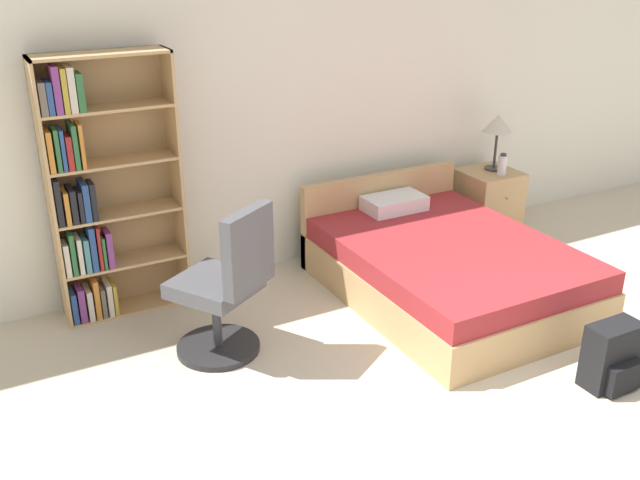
{
  "coord_description": "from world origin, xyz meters",
  "views": [
    {
      "loc": [
        -2.62,
        -1.78,
        2.56
      ],
      "look_at": [
        -0.6,
        1.98,
        0.72
      ],
      "focal_mm": 40.0,
      "sensor_mm": 36.0,
      "label": 1
    }
  ],
  "objects": [
    {
      "name": "backpack_black",
      "position": [
        0.68,
        0.63,
        0.2
      ],
      "size": [
        0.34,
        0.24,
        0.41
      ],
      "color": "black",
      "rests_on": "ground_plane"
    },
    {
      "name": "nightstand",
      "position": [
        1.6,
        2.87,
        0.3
      ],
      "size": [
        0.49,
        0.5,
        0.6
      ],
      "color": "tan",
      "rests_on": "ground_plane"
    },
    {
      "name": "water_bottle",
      "position": [
        1.62,
        2.75,
        0.69
      ],
      "size": [
        0.08,
        0.08,
        0.19
      ],
      "color": "silver",
      "rests_on": "nightstand"
    },
    {
      "name": "office_chair",
      "position": [
        -1.24,
        2.06,
        0.47
      ],
      "size": [
        0.69,
        0.72,
        1.05
      ],
      "color": "#232326",
      "rests_on": "ground_plane"
    },
    {
      "name": "wall_back",
      "position": [
        0.0,
        3.23,
        1.3
      ],
      "size": [
        9.0,
        0.06,
        2.6
      ],
      "color": "silver",
      "rests_on": "ground_plane"
    },
    {
      "name": "table_lamp",
      "position": [
        1.66,
        2.9,
        1.0
      ],
      "size": [
        0.26,
        0.26,
        0.51
      ],
      "color": "#333333",
      "rests_on": "nightstand"
    },
    {
      "name": "bed",
      "position": [
        0.51,
        2.09,
        0.24
      ],
      "size": [
        1.48,
        1.99,
        0.71
      ],
      "color": "tan",
      "rests_on": "ground_plane"
    },
    {
      "name": "bookshelf",
      "position": [
        -1.79,
        3.01,
        0.91
      ],
      "size": [
        0.89,
        0.28,
        1.86
      ],
      "color": "tan",
      "rests_on": "ground_plane"
    }
  ]
}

